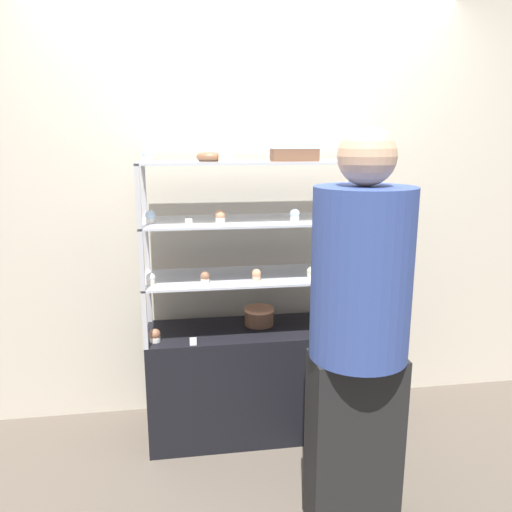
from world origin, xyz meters
name	(u,v)px	position (x,y,z in m)	size (l,w,h in m)	color
ground_plane	(256,429)	(0.00, 0.00, 0.00)	(20.00, 20.00, 0.00)	brown
back_wall	(247,206)	(0.00, 0.36, 1.30)	(8.00, 0.05, 2.60)	beige
display_base	(256,380)	(0.00, 0.00, 0.32)	(1.23, 0.43, 0.64)	black
display_riser_lower	(256,279)	(0.00, 0.00, 0.94)	(1.23, 0.43, 0.31)	#B7B7BC
display_riser_middle	(256,223)	(0.00, 0.00, 1.25)	(1.23, 0.43, 0.31)	#B7B7BC
display_riser_upper	(256,165)	(0.00, 0.00, 1.56)	(1.23, 0.43, 0.31)	#B7B7BC
layer_cake_centerpiece	(259,316)	(0.03, 0.05, 0.70)	(0.17, 0.17, 0.10)	brown
sheet_cake_frosted	(294,154)	(0.20, -0.05, 1.62)	(0.24, 0.13, 0.07)	brown
cupcake_0	(155,336)	(-0.56, -0.11, 0.68)	(0.06, 0.06, 0.07)	white
cupcake_1	(353,321)	(0.56, -0.06, 0.68)	(0.06, 0.06, 0.07)	white
price_tag_0	(193,342)	(-0.36, -0.20, 0.67)	(0.04, 0.00, 0.04)	white
cupcake_2	(151,279)	(-0.57, -0.10, 0.99)	(0.05, 0.05, 0.06)	beige
cupcake_3	(205,278)	(-0.29, -0.12, 0.99)	(0.05, 0.05, 0.06)	beige
cupcake_4	(256,275)	(-0.01, -0.11, 0.99)	(0.05, 0.05, 0.06)	#CCB28C
cupcake_5	(311,272)	(0.29, -0.10, 0.99)	(0.05, 0.05, 0.06)	white
cupcake_6	(353,268)	(0.55, -0.04, 0.99)	(0.05, 0.05, 0.06)	white
price_tag_1	(315,279)	(0.28, -0.20, 0.98)	(0.04, 0.00, 0.04)	white
cupcake_7	(150,217)	(-0.56, -0.04, 1.30)	(0.05, 0.05, 0.07)	white
cupcake_8	(220,217)	(-0.20, -0.08, 1.30)	(0.05, 0.05, 0.07)	white
cupcake_9	(295,215)	(0.19, -0.10, 1.30)	(0.05, 0.05, 0.07)	beige
cupcake_10	(362,213)	(0.57, -0.08, 1.30)	(0.05, 0.05, 0.07)	beige
price_tag_2	(189,223)	(-0.37, -0.20, 1.29)	(0.04, 0.00, 0.04)	white
cupcake_11	(148,155)	(-0.56, -0.06, 1.62)	(0.06, 0.06, 0.07)	white
cupcake_12	(224,154)	(-0.18, -0.03, 1.62)	(0.06, 0.06, 0.07)	#CCB28C
cupcake_13	(365,154)	(0.56, -0.11, 1.62)	(0.06, 0.06, 0.07)	white
price_tag_3	(228,158)	(-0.17, -0.20, 1.61)	(0.04, 0.00, 0.04)	white
donut_glazed	(211,157)	(-0.24, 0.04, 1.61)	(0.15, 0.15, 0.04)	brown
customer_figure	(359,328)	(0.31, -0.80, 0.93)	(0.41, 0.41, 1.75)	black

